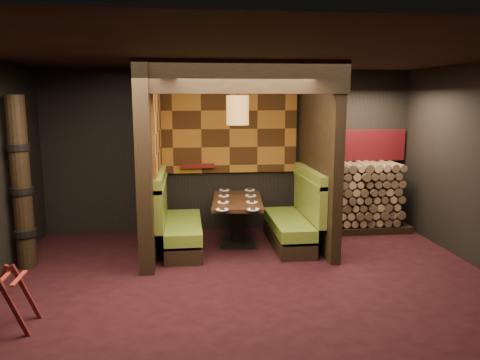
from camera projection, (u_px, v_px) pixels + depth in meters
name	position (u px, v px, depth m)	size (l,w,h in m)	color
floor	(252.00, 288.00, 5.89)	(6.50, 5.50, 0.02)	black
ceiling	(253.00, 54.00, 5.40)	(6.50, 5.50, 0.02)	black
wall_back	(231.00, 151.00, 8.34)	(6.50, 0.02, 2.85)	black
wall_front	(314.00, 248.00, 2.94)	(6.50, 0.02, 2.85)	black
partition_left	(149.00, 160.00, 7.10)	(0.20, 2.20, 2.85)	black
partition_right	(318.00, 157.00, 7.45)	(0.15, 2.10, 2.85)	black
header_beam	(243.00, 77.00, 6.12)	(2.85, 0.18, 0.44)	black
tapa_back_panel	(229.00, 129.00, 8.22)	(2.40, 0.06, 1.55)	#9D5E20
tapa_side_panel	(157.00, 131.00, 7.22)	(0.04, 1.85, 1.45)	#9D5E20
lacquer_shelf	(197.00, 166.00, 8.21)	(0.60, 0.12, 0.07)	#5A1614
booth_bench_left	(177.00, 224.00, 7.33)	(0.68, 1.60, 1.14)	black
booth_bench_right	(295.00, 221.00, 7.54)	(0.68, 1.60, 1.14)	black
dining_table	(237.00, 213.00, 7.55)	(0.92, 1.50, 0.75)	black
place_settings	(237.00, 198.00, 7.50)	(0.78, 1.69, 0.03)	white
pendant_lamp	(238.00, 110.00, 7.21)	(0.35, 0.35, 0.91)	olive
luggage_rack	(5.00, 298.00, 4.80)	(0.61, 0.43, 0.66)	#451214
totem_column	(21.00, 184.00, 6.41)	(0.31, 0.31, 2.40)	black
firewood_stack	(360.00, 197.00, 8.34)	(1.73, 0.70, 1.22)	black
mosaic_header	(356.00, 145.00, 8.51)	(1.83, 0.10, 0.56)	maroon
bay_front_post	(319.00, 155.00, 7.72)	(0.08, 0.08, 2.85)	black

